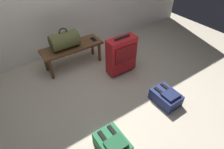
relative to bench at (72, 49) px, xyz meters
name	(u,v)px	position (x,y,z in m)	size (l,w,h in m)	color
ground_plane	(109,102)	(0.02, -1.05, -0.33)	(6.60, 6.60, 0.00)	#B2A893
bench	(72,49)	(0.00, 0.00, 0.00)	(1.00, 0.36, 0.39)	brown
duffel_bag_olive	(65,40)	(-0.10, 0.00, 0.19)	(0.44, 0.26, 0.34)	#51562D
cell_phone	(93,39)	(0.40, -0.02, 0.06)	(0.07, 0.14, 0.01)	#191E4C
suitcase_upright_red	(121,55)	(0.56, -0.61, 0.01)	(0.47, 0.22, 0.66)	red
backpack_green	(112,144)	(-0.33, -1.66, -0.24)	(0.28, 0.38, 0.21)	#1E6038
backpack_navy	(166,97)	(0.67, -1.50, -0.24)	(0.28, 0.38, 0.21)	navy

